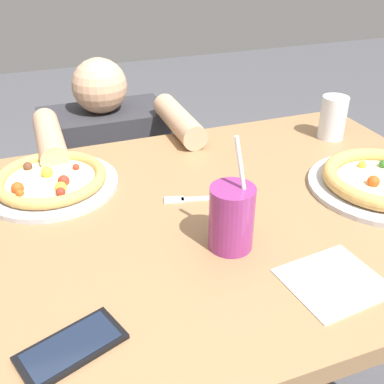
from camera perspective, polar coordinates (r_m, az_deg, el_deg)
name	(u,v)px	position (r m, az deg, el deg)	size (l,w,h in m)	color
dining_table	(223,253)	(1.05, 3.91, -7.55)	(1.15, 0.84, 0.75)	#936D47
pizza_near	(383,181)	(1.13, 22.70, 1.25)	(0.33, 0.33, 0.04)	#B7B7BC
pizza_far	(51,181)	(1.10, -17.19, 1.34)	(0.30, 0.30, 0.04)	#B7B7BC
drink_cup_colored	(232,217)	(0.84, 4.97, -3.18)	(0.08, 0.08, 0.22)	#8C2D72
water_cup_clear	(333,117)	(1.34, 17.19, 8.97)	(0.07, 0.07, 0.12)	silver
paper_napkin	(333,281)	(0.83, 17.24, -10.60)	(0.16, 0.14, 0.00)	white
fork	(205,198)	(1.01, 1.59, -0.78)	(0.20, 0.07, 0.00)	silver
cell_phone	(72,347)	(0.71, -14.81, -18.23)	(0.17, 0.12, 0.01)	black
diner_seated	(112,204)	(1.66, -9.90, -1.47)	(0.43, 0.53, 0.92)	#333847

